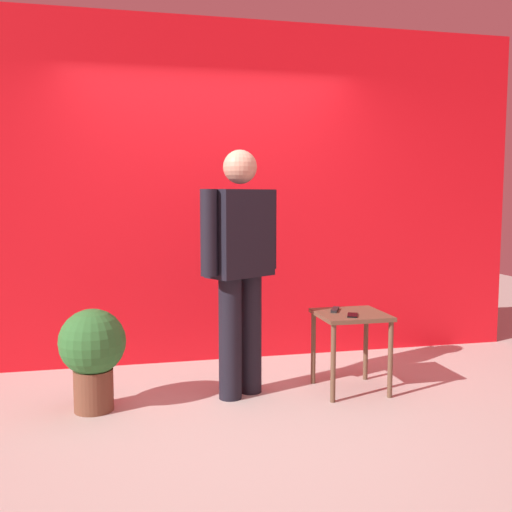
% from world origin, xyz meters
% --- Properties ---
extents(ground_plane, '(12.00, 12.00, 0.00)m').
position_xyz_m(ground_plane, '(0.00, 0.00, 0.00)').
color(ground_plane, '#B7B2A8').
extents(back_wall_red, '(5.62, 0.12, 2.91)m').
position_xyz_m(back_wall_red, '(0.00, 1.42, 1.45)').
color(back_wall_red, red).
rests_on(back_wall_red, ground_plane).
extents(standing_person, '(0.65, 0.45, 1.75)m').
position_xyz_m(standing_person, '(0.04, 0.40, 0.98)').
color(standing_person, black).
rests_on(standing_person, ground_plane).
extents(side_table, '(0.49, 0.49, 0.58)m').
position_xyz_m(side_table, '(0.85, 0.32, 0.48)').
color(side_table, brown).
rests_on(side_table, ground_plane).
extents(cell_phone, '(0.12, 0.16, 0.01)m').
position_xyz_m(cell_phone, '(0.82, 0.22, 0.58)').
color(cell_phone, black).
rests_on(cell_phone, side_table).
extents(tv_remote, '(0.12, 0.17, 0.02)m').
position_xyz_m(tv_remote, '(0.76, 0.41, 0.59)').
color(tv_remote, black).
rests_on(tv_remote, side_table).
extents(potted_plant, '(0.44, 0.44, 0.69)m').
position_xyz_m(potted_plant, '(-0.98, 0.32, 0.41)').
color(potted_plant, brown).
rests_on(potted_plant, ground_plane).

